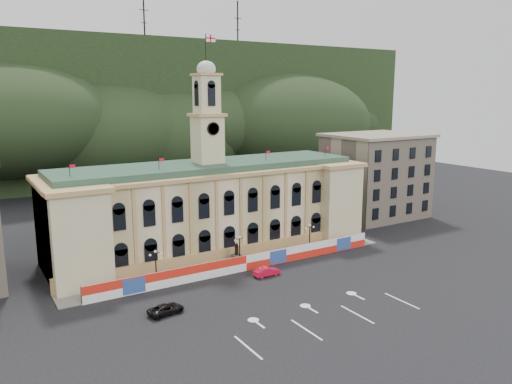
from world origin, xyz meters
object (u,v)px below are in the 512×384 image
red_sedan (267,272)px  black_suv (166,309)px  statue (237,258)px  lamp_center (240,249)px

red_sedan → black_suv: red_sedan is taller
statue → red_sedan: bearing=-77.0°
black_suv → statue: bearing=-64.3°
lamp_center → red_sedan: (1.53, -5.66, -2.37)m
statue → black_suv: (-16.56, -11.36, -0.53)m
lamp_center → statue: bearing=90.0°
statue → red_sedan: (1.53, -6.66, -0.48)m
black_suv → red_sedan: bearing=-84.2°
statue → black_suv: bearing=-145.5°
statue → red_sedan: size_ratio=0.87×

